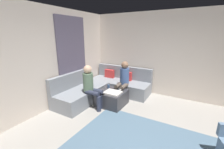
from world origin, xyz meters
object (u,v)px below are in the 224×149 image
object	(u,v)px
ottoman	(112,98)
coffee_mug	(109,86)
sectional_couch	(104,87)
person_on_couch_back	(123,79)
game_remote	(121,89)
person_on_couch_side	(91,85)

from	to	relation	value
ottoman	coffee_mug	world-z (taller)	coffee_mug
sectional_couch	coffee_mug	distance (m)	0.47
sectional_couch	person_on_couch_back	world-z (taller)	person_on_couch_back
coffee_mug	game_remote	world-z (taller)	coffee_mug
person_on_couch_back	person_on_couch_side	xyz separation A→B (m)	(-0.52, -0.92, 0.00)
game_remote	person_on_couch_side	distance (m)	0.90
coffee_mug	person_on_couch_side	xyz separation A→B (m)	(-0.19, -0.60, 0.19)
coffee_mug	person_on_couch_back	size ratio (longest dim) A/B	0.08
sectional_couch	ottoman	distance (m)	0.72
ottoman	person_on_couch_back	distance (m)	0.68
person_on_couch_back	person_on_couch_side	distance (m)	1.06
game_remote	person_on_couch_back	world-z (taller)	person_on_couch_back
ottoman	coffee_mug	xyz separation A→B (m)	(-0.22, 0.18, 0.26)
sectional_couch	coffee_mug	world-z (taller)	sectional_couch
coffee_mug	person_on_couch_back	bearing A→B (deg)	44.33
person_on_couch_side	sectional_couch	bearing A→B (deg)	-170.33
coffee_mug	person_on_couch_back	xyz separation A→B (m)	(0.33, 0.32, 0.19)
ottoman	person_on_couch_back	size ratio (longest dim) A/B	0.63
person_on_couch_back	sectional_couch	bearing A→B (deg)	4.68
sectional_couch	person_on_couch_side	distance (m)	0.96
ottoman	person_on_couch_back	world-z (taller)	person_on_couch_back
game_remote	person_on_couch_side	size ratio (longest dim) A/B	0.12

